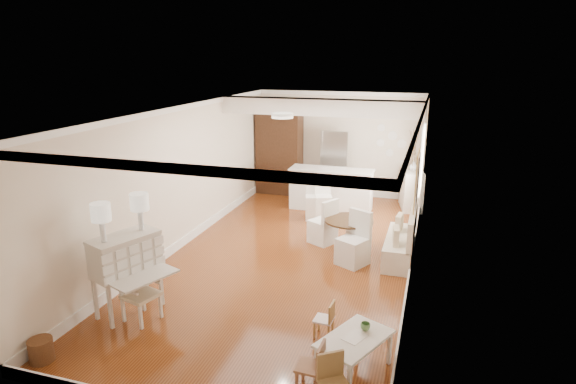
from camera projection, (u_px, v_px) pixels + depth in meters
The scene contains 20 objects.
room at pixel (298, 152), 8.99m from camera, with size 9.00×9.04×2.82m.
secretary_bureau at pixel (127, 274), 7.08m from camera, with size 0.96×0.98×1.23m, color silver.
gustavian_armchair at pixel (141, 294), 6.92m from camera, with size 0.48×0.48×0.83m, color white.
wicker_basket at pixel (41, 350), 6.05m from camera, with size 0.30×0.30×0.30m, color brown.
kids_table at pixel (354, 355), 5.81m from camera, with size 0.57×0.95×0.48m, color white.
kids_chair_a at pixel (310, 366), 5.49m from camera, with size 0.30×0.30×0.62m, color #946343.
kids_chair_b at pixel (324, 319), 6.56m from camera, with size 0.25×0.25×0.53m, color tan.
kids_chair_c at pixel (335, 384), 5.16m from camera, with size 0.31×0.31×0.64m, color #997545.
banquette at pixel (400, 234), 9.01m from camera, with size 0.52×1.60×0.98m, color silver.
dining_table at pixel (349, 235), 9.42m from camera, with size 0.95×0.95×0.64m, color #3F2814.
slip_chair_near at pixel (353, 239), 8.76m from camera, with size 0.47×0.50×1.00m, color white.
slip_chair_far at pixel (323, 221), 9.79m from camera, with size 0.45×0.47×0.95m, color white.
breakfast_counter at pixel (331, 189), 11.93m from camera, with size 2.05×0.65×1.03m, color white.
bar_stool_left at pixel (314, 201), 11.20m from camera, with size 0.37×0.37×0.91m, color white.
bar_stool_right at pixel (323, 201), 11.14m from camera, with size 0.38×0.38×0.94m, color white.
pantry_cabinet at pixel (280, 152), 13.23m from camera, with size 1.20×0.60×2.30m, color #381E11.
fridge at pixel (347, 166), 12.73m from camera, with size 0.75×0.65×1.80m, color silver.
sideboard at pixel (411, 189), 12.02m from camera, with size 0.46×1.03×0.99m, color silver.
pencil_cup at pixel (365, 326), 5.89m from camera, with size 0.12×0.12×0.09m, color #619758.
branch_vase at pixel (414, 166), 11.83m from camera, with size 0.21×0.21×0.21m, color white.
Camera 1 is at (2.48, -8.19, 3.73)m, focal length 30.00 mm.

